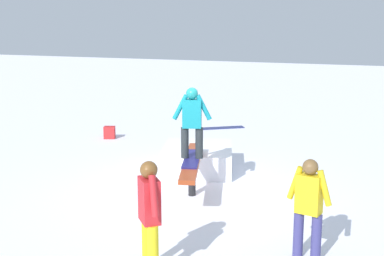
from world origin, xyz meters
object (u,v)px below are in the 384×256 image
object	(u,v)px
main_rider_on_rail	(192,124)
loose_snowboard_navy	(221,128)
bystander_red	(150,212)
rail_feature	(192,165)
bystander_yellow	(309,204)
backpack_on_snow	(109,132)

from	to	relation	value
main_rider_on_rail	loose_snowboard_navy	xyz separation A→B (m)	(-6.12, -1.36, -1.36)
bystander_red	loose_snowboard_navy	world-z (taller)	bystander_red
rail_feature	bystander_red	distance (m)	3.20
bystander_red	loose_snowboard_navy	xyz separation A→B (m)	(-9.26, -1.95, -0.85)
bystander_red	bystander_yellow	distance (m)	2.19
backpack_on_snow	loose_snowboard_navy	bearing A→B (deg)	-155.73
backpack_on_snow	bystander_yellow	bearing A→B (deg)	117.97
rail_feature	backpack_on_snow	size ratio (longest dim) A/B	7.68
main_rider_on_rail	loose_snowboard_navy	bearing A→B (deg)	176.63
bystander_yellow	backpack_on_snow	size ratio (longest dim) A/B	4.22
main_rider_on_rail	backpack_on_snow	xyz separation A→B (m)	(-3.71, -3.84, -1.21)
bystander_yellow	loose_snowboard_navy	distance (m)	8.98
rail_feature	main_rider_on_rail	size ratio (longest dim) A/B	1.93
rail_feature	backpack_on_snow	xyz separation A→B (m)	(-3.71, -3.84, -0.43)
bystander_yellow	bystander_red	bearing A→B (deg)	-134.20
rail_feature	loose_snowboard_navy	world-z (taller)	rail_feature
rail_feature	loose_snowboard_navy	xyz separation A→B (m)	(-6.12, -1.36, -0.59)
loose_snowboard_navy	backpack_on_snow	distance (m)	3.47
rail_feature	bystander_red	xyz separation A→B (m)	(3.13, 0.60, 0.26)
rail_feature	loose_snowboard_navy	size ratio (longest dim) A/B	1.87
main_rider_on_rail	bystander_yellow	bearing A→B (deg)	35.29
bystander_red	bystander_yellow	xyz separation A→B (m)	(-1.16, 1.85, -0.05)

